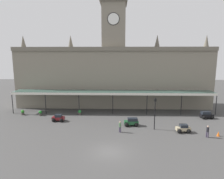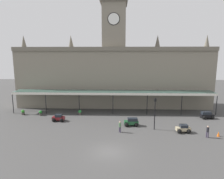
% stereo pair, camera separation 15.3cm
% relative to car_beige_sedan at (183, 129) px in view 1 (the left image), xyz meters
% --- Properties ---
extents(ground_plane, '(140.00, 140.00, 0.00)m').
position_rel_car_beige_sedan_xyz_m(ground_plane, '(-10.51, -6.17, -0.50)').
color(ground_plane, '#434241').
extents(station_building, '(41.32, 6.63, 22.62)m').
position_rel_car_beige_sedan_xyz_m(station_building, '(-10.51, 15.46, 6.69)').
color(station_building, gray).
rests_on(station_building, ground).
extents(entrance_canopy, '(38.94, 3.26, 4.24)m').
position_rel_car_beige_sedan_xyz_m(entrance_canopy, '(-10.51, 9.92, 3.59)').
color(entrance_canopy, '#38564C').
rests_on(entrance_canopy, ground).
extents(car_beige_sedan, '(2.08, 1.56, 1.19)m').
position_rel_car_beige_sedan_xyz_m(car_beige_sedan, '(0.00, 0.00, 0.00)').
color(car_beige_sedan, tan).
rests_on(car_beige_sedan, ground).
extents(car_green_estate, '(2.29, 1.61, 1.27)m').
position_rel_car_beige_sedan_xyz_m(car_green_estate, '(-7.38, 2.48, 0.06)').
color(car_green_estate, '#1E512D').
rests_on(car_green_estate, ground).
extents(car_black_estate, '(2.32, 1.68, 1.27)m').
position_rel_car_beige_sedan_xyz_m(car_black_estate, '(6.29, 6.57, 0.06)').
color(car_black_estate, black).
rests_on(car_black_estate, ground).
extents(car_maroon_sedan, '(2.08, 1.57, 1.19)m').
position_rel_car_beige_sedan_xyz_m(car_maroon_sedan, '(-19.73, 4.32, 0.00)').
color(car_maroon_sedan, maroon).
rests_on(car_maroon_sedan, ground).
extents(pedestrian_beside_cars, '(0.34, 0.34, 1.67)m').
position_rel_car_beige_sedan_xyz_m(pedestrian_beside_cars, '(2.71, -1.75, 0.41)').
color(pedestrian_beside_cars, '#3F384C').
rests_on(pedestrian_beside_cars, ground).
extents(pedestrian_near_entrance, '(0.34, 0.34, 1.67)m').
position_rel_car_beige_sedan_xyz_m(pedestrian_near_entrance, '(-9.24, -0.27, 0.41)').
color(pedestrian_near_entrance, '#3F384C').
rests_on(pedestrian_near_entrance, ground).
extents(victorian_lamppost, '(0.30, 0.30, 4.95)m').
position_rel_car_beige_sedan_xyz_m(victorian_lamppost, '(-4.01, 0.99, 2.57)').
color(victorian_lamppost, black).
rests_on(victorian_lamppost, ground).
extents(traffic_cone, '(0.40, 0.40, 0.70)m').
position_rel_car_beige_sedan_xyz_m(traffic_cone, '(4.45, -1.30, -0.15)').
color(traffic_cone, orange).
rests_on(traffic_cone, ground).
extents(planter_near_kerb, '(0.60, 0.60, 0.96)m').
position_rel_car_beige_sedan_xyz_m(planter_near_kerb, '(-27.58, 7.73, -0.01)').
color(planter_near_kerb, '#47423D').
rests_on(planter_near_kerb, ground).
extents(planter_by_canopy, '(0.60, 0.60, 0.96)m').
position_rel_car_beige_sedan_xyz_m(planter_by_canopy, '(-24.06, 7.40, -0.01)').
color(planter_by_canopy, '#47423D').
rests_on(planter_by_canopy, ground).
extents(planter_forecourt_centre, '(0.60, 0.60, 0.96)m').
position_rel_car_beige_sedan_xyz_m(planter_forecourt_centre, '(-16.77, 8.00, -0.01)').
color(planter_forecourt_centre, '#47423D').
rests_on(planter_forecourt_centre, ground).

